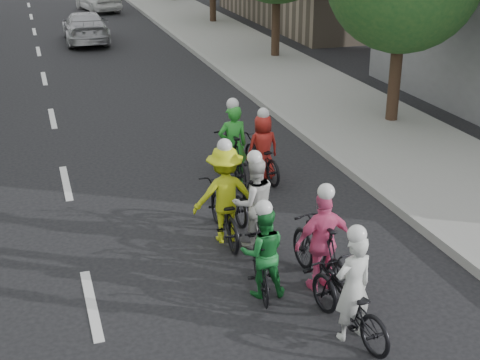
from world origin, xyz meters
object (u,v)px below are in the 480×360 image
cyclist_0 (262,154)px  cyclist_6 (253,211)px  follow_car_lead (85,27)px  cyclist_4 (224,203)px  cyclist_1 (350,299)px  cyclist_2 (321,249)px  cyclist_5 (232,154)px  cyclist_3 (262,258)px

cyclist_0 → cyclist_6: bearing=62.6°
cyclist_6 → follow_car_lead: bearing=-89.8°
cyclist_4 → cyclist_0: bearing=-119.9°
cyclist_1 → cyclist_2: cyclist_2 is taller
cyclist_0 → cyclist_2: size_ratio=0.96×
cyclist_2 → cyclist_5: size_ratio=0.99×
cyclist_2 → follow_car_lead: size_ratio=0.41×
cyclist_4 → cyclist_6: bearing=144.6°
cyclist_0 → cyclist_4: 3.02m
cyclist_2 → cyclist_5: (-0.05, 4.47, 0.01)m
cyclist_3 → cyclist_4: 1.91m
cyclist_3 → cyclist_5: bearing=-90.4°
cyclist_3 → cyclist_0: bearing=-98.6°
cyclist_1 → cyclist_4: (-0.80, 3.30, 0.14)m
cyclist_6 → cyclist_2: bearing=105.3°
cyclist_0 → cyclist_2: bearing=76.8°
cyclist_3 → cyclist_4: size_ratio=0.82×
cyclist_3 → cyclist_1: bearing=130.0°
cyclist_0 → cyclist_5: size_ratio=0.95×
cyclist_1 → cyclist_4: bearing=-85.7°
cyclist_1 → cyclist_5: bearing=-100.3°
cyclist_4 → follow_car_lead: size_ratio=0.42×
cyclist_0 → cyclist_4: (-1.61, -2.55, 0.14)m
cyclist_5 → cyclist_2: bearing=89.3°
cyclist_3 → cyclist_5: size_ratio=0.83×
cyclist_0 → cyclist_5: 0.72m
cyclist_1 → cyclist_3: (-0.77, 1.39, 0.03)m
cyclist_4 → cyclist_6: size_ratio=1.00×
cyclist_1 → follow_car_lead: 23.33m
cyclist_6 → cyclist_0: bearing=-114.5°
cyclist_4 → cyclist_6: 0.54m
cyclist_4 → follow_car_lead: cyclist_4 is taller
cyclist_0 → cyclist_3: cyclist_0 is taller
cyclist_0 → cyclist_6: (-1.19, -2.88, 0.06)m
cyclist_0 → cyclist_3: (-1.58, -4.46, 0.03)m
cyclist_1 → cyclist_2: 1.29m
cyclist_1 → cyclist_4: size_ratio=0.97×
cyclist_4 → cyclist_6: (0.42, -0.33, -0.07)m
cyclist_2 → cyclist_6: bearing=-76.5°
cyclist_5 → cyclist_6: size_ratio=0.99×
cyclist_0 → cyclist_6: size_ratio=0.94×
cyclist_3 → follow_car_lead: (-0.43, 21.91, 0.07)m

